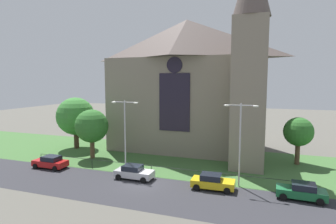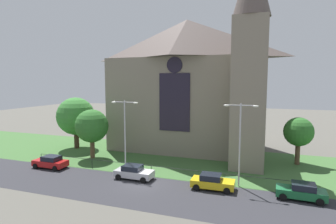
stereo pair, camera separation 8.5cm
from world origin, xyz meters
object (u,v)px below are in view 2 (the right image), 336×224
Objects in this scene: streetlamp_near at (125,127)px; tree_right_far at (299,132)px; church_building at (190,83)px; streetlamp_far at (240,134)px; parked_car_silver at (134,172)px; tree_left_far at (76,116)px; parked_car_red at (51,162)px; tree_left_near at (92,126)px; parked_car_yellow at (212,182)px; parked_car_green at (301,191)px.

tree_right_far is at bearing 28.34° from streetlamp_near.
streetlamp_far is (8.88, -13.84, -4.92)m from church_building.
streetlamp_far reaches higher than parked_car_silver.
parked_car_silver is (1.85, -1.57, -4.61)m from streetlamp_near.
streetlamp_far reaches higher than tree_left_far.
parked_car_red is 1.00× the size of parked_car_silver.
parked_car_red is (-9.53, -1.49, -4.61)m from streetlamp_near.
tree_left_near is 20.59m from streetlamp_far.
church_building is 6.18× the size of parked_car_red.
parked_car_red is at bearing 179.46° from parked_car_silver.
church_building is 6.12× the size of parked_car_yellow.
tree_right_far is 0.72× the size of streetlamp_far.
parked_car_red is (-28.70, -11.83, -3.43)m from tree_right_far.
parked_car_yellow is 1.00× the size of parked_car_green.
tree_left_far reaches higher than tree_right_far.
parked_car_silver is at bearing -97.88° from church_building.
tree_right_far is at bearing 3.73° from tree_left_far.
parked_car_silver is 16.65m from parked_car_green.
church_building is 3.08× the size of streetlamp_near.
streetlamp_near is at bearing 169.34° from parked_car_yellow.
streetlamp_near is (-3.99, -13.84, -4.92)m from church_building.
tree_left_near is 8.40m from streetlamp_near.
parked_car_silver is (-17.32, -11.91, -3.43)m from tree_right_far.
church_building is 23.10m from parked_car_green.
tree_right_far is at bearing -91.22° from parked_car_green.
streetlamp_far reaches higher than parked_car_green.
parked_car_red is at bearing -157.59° from tree_right_far.
church_building reaches higher than streetlamp_near.
streetlamp_far is 1.99× the size of parked_car_yellow.
tree_left_near is at bearing 150.86° from streetlamp_near.
parked_car_silver is at bearing -33.24° from tree_left_far.
church_building is 16.01m from tree_left_near.
streetlamp_far is 2.01× the size of parked_car_silver.
tree_left_far is 27.25m from streetlamp_far.
parked_car_red and parked_car_green have the same top height.
streetlamp_near reaches higher than tree_left_near.
tree_left_far is 32.37m from tree_right_far.
parked_car_yellow is at bearing 3.96° from parked_car_green.
parked_car_yellow is at bearing -145.13° from streetlamp_far.
tree_right_far is at bearing 13.34° from tree_left_near.
tree_right_far is at bearing 34.35° from parked_car_silver.
streetlamp_near is at bearing -151.66° from tree_right_far.
church_building is 22.55m from parked_car_red.
parked_car_yellow is at bearing -8.98° from streetlamp_near.
tree_left_near is 7.05m from parked_car_red.
tree_left_near is (5.82, -4.17, -0.63)m from tree_left_far.
tree_left_near is at bearing 148.20° from parked_car_silver.
church_building is 17.16m from streetlamp_far.
tree_left_near reaches higher than parked_car_yellow.
tree_left_far is at bearing 147.85° from streetlamp_near.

